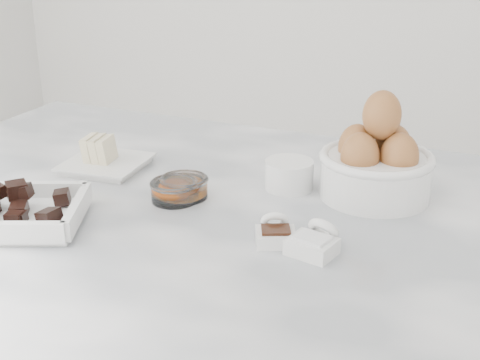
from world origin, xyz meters
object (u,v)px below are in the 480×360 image
object	(u,v)px
butter_plate	(105,159)
salt_spoon	(315,242)
egg_bowl	(376,163)
honey_bowl	(184,187)
zest_bowl	(174,190)
sugar_ramekin	(289,173)
chocolate_dish	(11,209)
vanilla_spoon	(275,233)

from	to	relation	value
butter_plate	salt_spoon	distance (m)	0.44
egg_bowl	honey_bowl	xyz separation A→B (m)	(-0.26, -0.12, -0.04)
honey_bowl	zest_bowl	bearing A→B (deg)	-111.65
butter_plate	zest_bowl	xyz separation A→B (m)	(0.17, -0.07, -0.00)
butter_plate	zest_bowl	bearing A→B (deg)	-23.08
salt_spoon	egg_bowl	bearing A→B (deg)	82.37
sugar_ramekin	butter_plate	bearing A→B (deg)	-172.58
egg_bowl	sugar_ramekin	bearing A→B (deg)	-170.47
chocolate_dish	butter_plate	bearing A→B (deg)	91.37
chocolate_dish	vanilla_spoon	bearing A→B (deg)	14.99
egg_bowl	zest_bowl	world-z (taller)	egg_bowl
chocolate_dish	egg_bowl	distance (m)	0.53
sugar_ramekin	honey_bowl	world-z (taller)	sugar_ramekin
butter_plate	vanilla_spoon	xyz separation A→B (m)	(0.36, -0.14, -0.00)
chocolate_dish	zest_bowl	size ratio (longest dim) A/B	3.28
sugar_ramekin	zest_bowl	distance (m)	0.18
vanilla_spoon	salt_spoon	world-z (taller)	salt_spoon
salt_spoon	honey_bowl	bearing A→B (deg)	158.77
vanilla_spoon	chocolate_dish	bearing A→B (deg)	-165.01
butter_plate	egg_bowl	distance (m)	0.45
chocolate_dish	butter_plate	size ratio (longest dim) A/B	1.72
sugar_ramekin	zest_bowl	xyz separation A→B (m)	(-0.14, -0.11, -0.01)
butter_plate	honey_bowl	world-z (taller)	butter_plate
vanilla_spoon	salt_spoon	xyz separation A→B (m)	(0.06, -0.01, 0.00)
chocolate_dish	zest_bowl	distance (m)	0.23
vanilla_spoon	honey_bowl	bearing A→B (deg)	154.73
honey_bowl	chocolate_dish	bearing A→B (deg)	-134.27
vanilla_spoon	salt_spoon	size ratio (longest dim) A/B	0.96
vanilla_spoon	zest_bowl	bearing A→B (deg)	160.41
sugar_ramekin	honey_bowl	distance (m)	0.16
chocolate_dish	butter_plate	distance (m)	0.23
chocolate_dish	salt_spoon	bearing A→B (deg)	12.11
sugar_ramekin	vanilla_spoon	world-z (taller)	sugar_ramekin
vanilla_spoon	salt_spoon	distance (m)	0.06
salt_spoon	sugar_ramekin	bearing A→B (deg)	118.44
sugar_ramekin	honey_bowl	size ratio (longest dim) A/B	1.02
vanilla_spoon	salt_spoon	bearing A→B (deg)	-6.92
sugar_ramekin	vanilla_spoon	xyz separation A→B (m)	(0.05, -0.18, -0.01)
egg_bowl	chocolate_dish	bearing A→B (deg)	-145.81
chocolate_dish	egg_bowl	xyz separation A→B (m)	(0.43, 0.30, 0.03)
sugar_ramekin	egg_bowl	size ratio (longest dim) A/B	0.44
zest_bowl	salt_spoon	size ratio (longest dim) A/B	0.93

